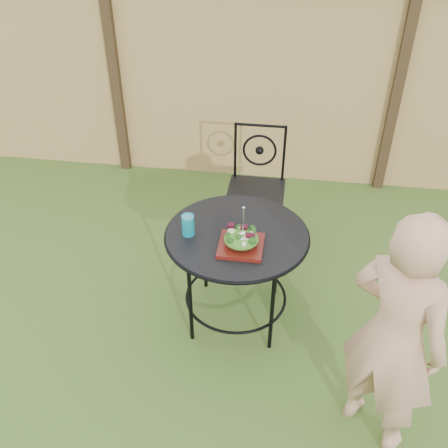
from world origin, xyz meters
name	(u,v)px	position (x,y,z in m)	size (l,w,h in m)	color
ground	(214,332)	(0.00, 0.00, 0.00)	(60.00, 60.00, 0.00)	#2B4917
fence	(252,85)	(0.00, 2.19, 0.95)	(8.00, 0.12, 1.90)	tan
patio_table	(237,250)	(0.13, 0.19, 0.59)	(0.92, 0.92, 0.72)	black
patio_chair	(257,183)	(0.16, 1.19, 0.50)	(0.46, 0.46, 0.95)	black
diner	(394,338)	(1.00, -0.56, 0.74)	(0.54, 0.35, 1.47)	tan
salad_plate	(241,246)	(0.17, 0.05, 0.74)	(0.27, 0.27, 0.02)	#411309
salad	(241,239)	(0.17, 0.05, 0.79)	(0.21, 0.21, 0.08)	#235614
fork	(243,221)	(0.18, 0.05, 0.92)	(0.01, 0.01, 0.18)	silver
drinking_glass	(188,225)	(-0.17, 0.13, 0.79)	(0.08, 0.08, 0.14)	#0D8698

